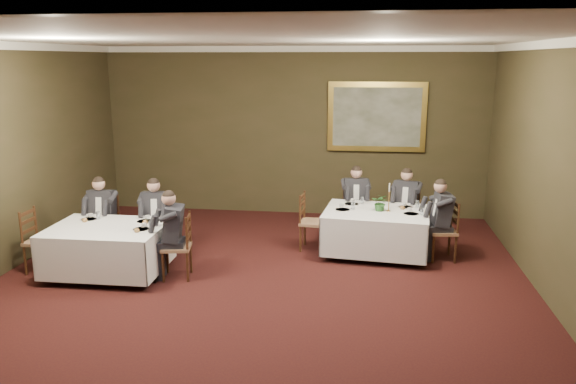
% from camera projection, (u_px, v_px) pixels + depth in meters
% --- Properties ---
extents(ground, '(10.00, 10.00, 0.00)m').
position_uv_depth(ground, '(246.00, 313.00, 7.35)').
color(ground, black).
rests_on(ground, ground).
extents(ceiling, '(8.00, 10.00, 0.10)m').
position_uv_depth(ceiling, '(241.00, 37.00, 6.54)').
color(ceiling, silver).
rests_on(ceiling, back_wall).
extents(back_wall, '(8.00, 0.10, 3.50)m').
position_uv_depth(back_wall, '(293.00, 132.00, 11.77)').
color(back_wall, '#35301A').
rests_on(back_wall, ground).
extents(crown_molding, '(8.00, 10.00, 0.12)m').
position_uv_depth(crown_molding, '(241.00, 42.00, 6.56)').
color(crown_molding, white).
rests_on(crown_molding, back_wall).
extents(table_main, '(1.86, 1.49, 0.67)m').
position_uv_depth(table_main, '(376.00, 229.00, 9.48)').
color(table_main, black).
rests_on(table_main, ground).
extents(table_second, '(1.75, 1.34, 0.67)m').
position_uv_depth(table_second, '(108.00, 246.00, 8.59)').
color(table_second, black).
rests_on(table_second, ground).
extents(chair_main_backleft, '(0.50, 0.48, 1.00)m').
position_uv_depth(chair_main_backleft, '(354.00, 222.00, 10.47)').
color(chair_main_backleft, '#836042').
rests_on(chair_main_backleft, ground).
extents(diner_main_backleft, '(0.47, 0.53, 1.35)m').
position_uv_depth(diner_main_backleft, '(355.00, 210.00, 10.40)').
color(diner_main_backleft, black).
rests_on(diner_main_backleft, chair_main_backleft).
extents(chair_main_backright, '(0.54, 0.53, 1.00)m').
position_uv_depth(chair_main_backright, '(405.00, 225.00, 10.26)').
color(chair_main_backright, '#836042').
rests_on(chair_main_backright, ground).
extents(diner_main_backright, '(0.52, 0.57, 1.35)m').
position_uv_depth(diner_main_backright, '(406.00, 213.00, 10.19)').
color(diner_main_backright, black).
rests_on(diner_main_backright, chair_main_backright).
extents(chair_main_endleft, '(0.46, 0.48, 1.00)m').
position_uv_depth(chair_main_endleft, '(312.00, 233.00, 9.77)').
color(chair_main_endleft, '#836042').
rests_on(chair_main_endleft, ground).
extents(chair_main_endright, '(0.47, 0.49, 1.00)m').
position_uv_depth(chair_main_endright, '(442.00, 243.00, 9.27)').
color(chair_main_endright, '#836042').
rests_on(chair_main_endright, ground).
extents(diner_main_endright, '(0.52, 0.45, 1.35)m').
position_uv_depth(diner_main_endright, '(443.00, 230.00, 9.22)').
color(diner_main_endright, black).
rests_on(diner_main_endright, chair_main_endright).
extents(chair_sec_backleft, '(0.45, 0.43, 1.00)m').
position_uv_depth(chair_sec_backleft, '(105.00, 238.00, 9.54)').
color(chair_sec_backleft, '#836042').
rests_on(chair_sec_backleft, ground).
extents(diner_sec_backleft, '(0.43, 0.49, 1.35)m').
position_uv_depth(diner_sec_backleft, '(104.00, 225.00, 9.47)').
color(diner_sec_backleft, black).
rests_on(diner_sec_backleft, chair_sec_backleft).
extents(chair_sec_backright, '(0.50, 0.48, 1.00)m').
position_uv_depth(chair_sec_backright, '(158.00, 240.00, 9.43)').
color(chair_sec_backright, '#836042').
rests_on(chair_sec_backright, ground).
extents(diner_sec_backright, '(0.47, 0.53, 1.35)m').
position_uv_depth(diner_sec_backright, '(157.00, 227.00, 9.36)').
color(diner_sec_backright, black).
rests_on(diner_sec_backright, chair_sec_backright).
extents(chair_sec_endright, '(0.49, 0.51, 1.00)m').
position_uv_depth(chair_sec_endright, '(178.00, 260.00, 8.50)').
color(chair_sec_endright, '#836042').
rests_on(chair_sec_endright, ground).
extents(diner_sec_endright, '(0.54, 0.48, 1.35)m').
position_uv_depth(diner_sec_endright, '(176.00, 245.00, 8.44)').
color(diner_sec_endright, black).
rests_on(diner_sec_endright, chair_sec_endright).
extents(chair_sec_endleft, '(0.43, 0.45, 1.00)m').
position_uv_depth(chair_sec_endleft, '(42.00, 254.00, 8.76)').
color(chair_sec_endleft, '#836042').
rests_on(chair_sec_endleft, ground).
extents(centerpiece, '(0.33, 0.31, 0.31)m').
position_uv_depth(centerpiece, '(381.00, 202.00, 9.37)').
color(centerpiece, '#2D5926').
rests_on(centerpiece, table_main).
extents(candlestick, '(0.07, 0.07, 0.49)m').
position_uv_depth(candlestick, '(389.00, 201.00, 9.34)').
color(candlestick, '#C68B3C').
rests_on(candlestick, table_main).
extents(place_setting_table_main, '(0.33, 0.31, 0.14)m').
position_uv_depth(place_setting_table_main, '(355.00, 202.00, 9.87)').
color(place_setting_table_main, white).
rests_on(place_setting_table_main, table_main).
extents(place_setting_table_second, '(0.33, 0.31, 0.14)m').
position_uv_depth(place_setting_table_second, '(92.00, 217.00, 8.93)').
color(place_setting_table_second, white).
rests_on(place_setting_table_second, table_second).
extents(painting, '(1.98, 0.09, 1.41)m').
position_uv_depth(painting, '(377.00, 117.00, 11.41)').
color(painting, '#E0BA52').
rests_on(painting, back_wall).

